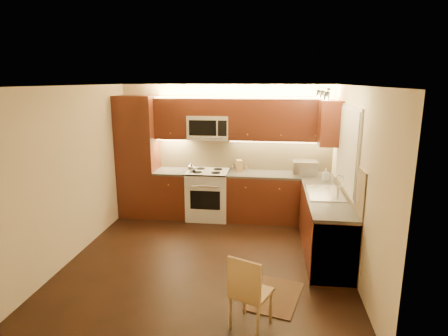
# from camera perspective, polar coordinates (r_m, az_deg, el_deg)

# --- Properties ---
(floor) EXTENTS (4.00, 4.00, 0.01)m
(floor) POSITION_cam_1_polar(r_m,az_deg,el_deg) (5.71, -2.27, -13.55)
(floor) COLOR black
(floor) RESTS_ON ground
(ceiling) EXTENTS (4.00, 4.00, 0.01)m
(ceiling) POSITION_cam_1_polar(r_m,az_deg,el_deg) (5.10, -2.53, 12.42)
(ceiling) COLOR beige
(ceiling) RESTS_ON ground
(wall_back) EXTENTS (4.00, 0.01, 2.50)m
(wall_back) POSITION_cam_1_polar(r_m,az_deg,el_deg) (7.20, 0.30, 2.65)
(wall_back) COLOR beige
(wall_back) RESTS_ON ground
(wall_front) EXTENTS (4.00, 0.01, 2.50)m
(wall_front) POSITION_cam_1_polar(r_m,az_deg,el_deg) (3.41, -8.16, -9.67)
(wall_front) COLOR beige
(wall_front) RESTS_ON ground
(wall_left) EXTENTS (0.01, 4.00, 2.50)m
(wall_left) POSITION_cam_1_polar(r_m,az_deg,el_deg) (5.93, -21.79, -0.59)
(wall_left) COLOR beige
(wall_left) RESTS_ON ground
(wall_right) EXTENTS (0.01, 4.00, 2.50)m
(wall_right) POSITION_cam_1_polar(r_m,az_deg,el_deg) (5.31, 19.40, -1.93)
(wall_right) COLOR beige
(wall_right) RESTS_ON ground
(pantry) EXTENTS (0.70, 0.60, 2.30)m
(pantry) POSITION_cam_1_polar(r_m,az_deg,el_deg) (7.32, -12.93, 1.69)
(pantry) COLOR #4A200F
(pantry) RESTS_ON floor
(base_cab_back_left) EXTENTS (0.62, 0.60, 0.86)m
(base_cab_back_left) POSITION_cam_1_polar(r_m,az_deg,el_deg) (7.30, -7.76, -3.97)
(base_cab_back_left) COLOR #4A200F
(base_cab_back_left) RESTS_ON floor
(counter_back_left) EXTENTS (0.62, 0.60, 0.04)m
(counter_back_left) POSITION_cam_1_polar(r_m,az_deg,el_deg) (7.18, -7.87, -0.53)
(counter_back_left) COLOR #312F2D
(counter_back_left) RESTS_ON base_cab_back_left
(base_cab_back_right) EXTENTS (1.92, 0.60, 0.86)m
(base_cab_back_right) POSITION_cam_1_polar(r_m,az_deg,el_deg) (7.06, 8.43, -4.59)
(base_cab_back_right) COLOR #4A200F
(base_cab_back_right) RESTS_ON floor
(counter_back_right) EXTENTS (1.92, 0.60, 0.04)m
(counter_back_right) POSITION_cam_1_polar(r_m,az_deg,el_deg) (6.93, 8.55, -1.04)
(counter_back_right) COLOR #312F2D
(counter_back_right) RESTS_ON base_cab_back_right
(base_cab_right) EXTENTS (0.60, 2.00, 0.86)m
(base_cab_right) POSITION_cam_1_polar(r_m,az_deg,el_deg) (5.89, 15.11, -8.58)
(base_cab_right) COLOR #4A200F
(base_cab_right) RESTS_ON floor
(counter_right) EXTENTS (0.60, 2.00, 0.04)m
(counter_right) POSITION_cam_1_polar(r_m,az_deg,el_deg) (5.74, 15.38, -4.40)
(counter_right) COLOR #312F2D
(counter_right) RESTS_ON base_cab_right
(dishwasher) EXTENTS (0.58, 0.60, 0.84)m
(dishwasher) POSITION_cam_1_polar(r_m,az_deg,el_deg) (5.25, 16.11, -11.39)
(dishwasher) COLOR silver
(dishwasher) RESTS_ON floor
(backsplash_back) EXTENTS (3.30, 0.02, 0.60)m
(backsplash_back) POSITION_cam_1_polar(r_m,az_deg,el_deg) (7.16, 3.07, 2.17)
(backsplash_back) COLOR tan
(backsplash_back) RESTS_ON wall_back
(backsplash_right) EXTENTS (0.02, 2.00, 0.60)m
(backsplash_right) POSITION_cam_1_polar(r_m,az_deg,el_deg) (5.70, 18.46, -1.37)
(backsplash_right) COLOR tan
(backsplash_right) RESTS_ON wall_right
(upper_cab_back_left) EXTENTS (0.62, 0.35, 0.75)m
(upper_cab_back_left) POSITION_cam_1_polar(r_m,az_deg,el_deg) (7.13, -7.86, 7.50)
(upper_cab_back_left) COLOR #4A200F
(upper_cab_back_left) RESTS_ON wall_back
(upper_cab_back_right) EXTENTS (1.92, 0.35, 0.75)m
(upper_cab_back_right) POSITION_cam_1_polar(r_m,az_deg,el_deg) (6.88, 8.82, 7.27)
(upper_cab_back_right) COLOR #4A200F
(upper_cab_back_right) RESTS_ON wall_back
(upper_cab_bridge) EXTENTS (0.76, 0.35, 0.31)m
(upper_cab_bridge) POSITION_cam_1_polar(r_m,az_deg,el_deg) (6.96, -2.35, 9.29)
(upper_cab_bridge) COLOR #4A200F
(upper_cab_bridge) RESTS_ON wall_back
(upper_cab_right_corner) EXTENTS (0.35, 0.50, 0.75)m
(upper_cab_right_corner) POSITION_cam_1_polar(r_m,az_deg,el_deg) (6.53, 15.84, 6.61)
(upper_cab_right_corner) COLOR #4A200F
(upper_cab_right_corner) RESTS_ON wall_right
(stove) EXTENTS (0.76, 0.65, 0.92)m
(stove) POSITION_cam_1_polar(r_m,az_deg,el_deg) (7.12, -2.43, -4.04)
(stove) COLOR silver
(stove) RESTS_ON floor
(microwave) EXTENTS (0.76, 0.38, 0.44)m
(microwave) POSITION_cam_1_polar(r_m,az_deg,el_deg) (6.98, -2.34, 6.21)
(microwave) COLOR silver
(microwave) RESTS_ON wall_back
(window_frame) EXTENTS (0.03, 1.44, 1.24)m
(window_frame) POSITION_cam_1_polar(r_m,az_deg,el_deg) (5.76, 18.43, 2.85)
(window_frame) COLOR silver
(window_frame) RESTS_ON wall_right
(window_blinds) EXTENTS (0.02, 1.36, 1.16)m
(window_blinds) POSITION_cam_1_polar(r_m,az_deg,el_deg) (5.76, 18.23, 2.86)
(window_blinds) COLOR silver
(window_blinds) RESTS_ON wall_right
(sink) EXTENTS (0.52, 0.86, 0.15)m
(sink) POSITION_cam_1_polar(r_m,az_deg,el_deg) (5.85, 15.25, -3.07)
(sink) COLOR silver
(sink) RESTS_ON counter_right
(faucet) EXTENTS (0.20, 0.04, 0.30)m
(faucet) POSITION_cam_1_polar(r_m,az_deg,el_deg) (5.86, 17.03, -2.40)
(faucet) COLOR silver
(faucet) RESTS_ON counter_right
(track_light_bar) EXTENTS (0.04, 1.20, 0.03)m
(track_light_bar) POSITION_cam_1_polar(r_m,az_deg,el_deg) (5.47, 14.82, 11.64)
(track_light_bar) COLOR silver
(track_light_bar) RESTS_ON ceiling
(kettle) EXTENTS (0.19, 0.19, 0.19)m
(kettle) POSITION_cam_1_polar(r_m,az_deg,el_deg) (6.90, -4.94, 0.16)
(kettle) COLOR silver
(kettle) RESTS_ON stove
(toaster_oven) EXTENTS (0.43, 0.32, 0.26)m
(toaster_oven) POSITION_cam_1_polar(r_m,az_deg,el_deg) (6.91, 12.22, 0.03)
(toaster_oven) COLOR silver
(toaster_oven) RESTS_ON counter_back_right
(knife_block) EXTENTS (0.15, 0.18, 0.21)m
(knife_block) POSITION_cam_1_polar(r_m,az_deg,el_deg) (7.04, 2.31, 0.38)
(knife_block) COLOR olive
(knife_block) RESTS_ON counter_back_right
(spice_jar_a) EXTENTS (0.05, 0.05, 0.09)m
(spice_jar_a) POSITION_cam_1_polar(r_m,az_deg,el_deg) (7.19, 1.35, 0.14)
(spice_jar_a) COLOR silver
(spice_jar_a) RESTS_ON counter_back_right
(spice_jar_b) EXTENTS (0.05, 0.05, 0.09)m
(spice_jar_b) POSITION_cam_1_polar(r_m,az_deg,el_deg) (7.08, 1.91, -0.05)
(spice_jar_b) COLOR olive
(spice_jar_b) RESTS_ON counter_back_right
(spice_jar_c) EXTENTS (0.06, 0.06, 0.09)m
(spice_jar_c) POSITION_cam_1_polar(r_m,az_deg,el_deg) (7.09, 3.50, -0.06)
(spice_jar_c) COLOR silver
(spice_jar_c) RESTS_ON counter_back_right
(spice_jar_d) EXTENTS (0.04, 0.04, 0.09)m
(spice_jar_d) POSITION_cam_1_polar(r_m,az_deg,el_deg) (7.17, 3.32, 0.09)
(spice_jar_d) COLOR olive
(spice_jar_d) RESTS_ON counter_back_right
(soap_bottle) EXTENTS (0.11, 0.11, 0.21)m
(soap_bottle) POSITION_cam_1_polar(r_m,az_deg,el_deg) (6.62, 15.23, -0.95)
(soap_bottle) COLOR silver
(soap_bottle) RESTS_ON counter_right
(rug) EXTENTS (0.75, 0.95, 0.01)m
(rug) POSITION_cam_1_polar(r_m,az_deg,el_deg) (4.85, 7.76, -18.77)
(rug) COLOR black
(rug) RESTS_ON floor
(dining_chair) EXTENTS (0.49, 0.49, 0.84)m
(dining_chair) POSITION_cam_1_polar(r_m,az_deg,el_deg) (4.13, 4.17, -18.15)
(dining_chair) COLOR olive
(dining_chair) RESTS_ON floor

